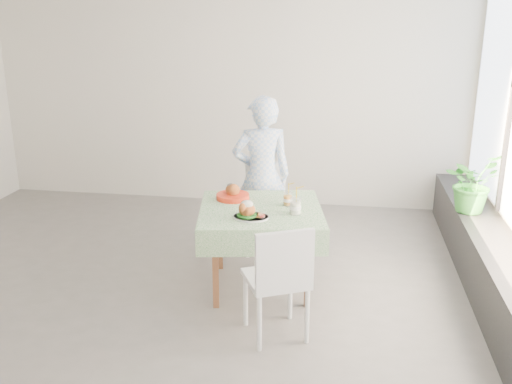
% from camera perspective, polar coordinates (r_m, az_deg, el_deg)
% --- Properties ---
extents(floor, '(6.00, 6.00, 0.00)m').
position_cam_1_polar(floor, '(5.31, -8.30, -9.06)').
color(floor, '#5A5755').
rests_on(floor, ground).
extents(wall_back, '(6.00, 0.02, 2.80)m').
position_cam_1_polar(wall_back, '(7.24, -2.91, 9.83)').
color(wall_back, silver).
rests_on(wall_back, ground).
extents(window_ledge, '(0.40, 4.80, 0.50)m').
position_cam_1_polar(window_ledge, '(5.16, 23.17, -8.13)').
color(window_ledge, black).
rests_on(window_ledge, ground).
extents(cafe_table, '(1.20, 1.20, 0.74)m').
position_cam_1_polar(cafe_table, '(5.03, 0.47, -4.66)').
color(cafe_table, brown).
rests_on(cafe_table, ground).
extents(chair_far, '(0.48, 0.48, 0.90)m').
position_cam_1_polar(chair_far, '(5.87, 0.98, -3.27)').
color(chair_far, white).
rests_on(chair_far, ground).
extents(chair_near, '(0.57, 0.57, 0.91)m').
position_cam_1_polar(chair_near, '(4.36, 2.03, -10.88)').
color(chair_near, white).
rests_on(chair_near, ground).
extents(diner, '(0.68, 0.55, 1.61)m').
position_cam_1_polar(diner, '(5.66, 0.58, 1.58)').
color(diner, '#94BAEE').
rests_on(diner, ground).
extents(main_dish, '(0.30, 0.30, 0.15)m').
position_cam_1_polar(main_dish, '(4.68, -0.71, -2.04)').
color(main_dish, white).
rests_on(main_dish, cafe_table).
extents(juice_cup_orange, '(0.09, 0.09, 0.24)m').
position_cam_1_polar(juice_cup_orange, '(5.00, 3.20, -0.72)').
color(juice_cup_orange, white).
rests_on(juice_cup_orange, cafe_table).
extents(juice_cup_lemonade, '(0.10, 0.10, 0.28)m').
position_cam_1_polar(juice_cup_lemonade, '(4.78, 3.96, -1.45)').
color(juice_cup_lemonade, white).
rests_on(juice_cup_lemonade, cafe_table).
extents(second_dish, '(0.30, 0.30, 0.14)m').
position_cam_1_polar(second_dish, '(5.16, -2.34, -0.26)').
color(second_dish, red).
rests_on(second_dish, cafe_table).
extents(potted_plant, '(0.70, 0.70, 0.59)m').
position_cam_1_polar(potted_plant, '(5.89, 20.80, 0.92)').
color(potted_plant, '#2D7627').
rests_on(potted_plant, window_ledge).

